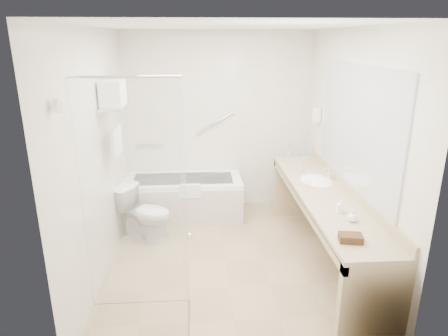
{
  "coord_description": "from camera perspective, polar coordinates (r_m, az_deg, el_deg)",
  "views": [
    {
      "loc": [
        -0.29,
        -3.95,
        2.39
      ],
      "look_at": [
        0.0,
        0.3,
        1.0
      ],
      "focal_mm": 32.0,
      "sensor_mm": 36.0,
      "label": 1
    }
  ],
  "objects": [
    {
      "name": "floor",
      "position": [
        4.63,
        0.26,
        -13.02
      ],
      "size": [
        3.2,
        3.2,
        0.0
      ],
      "primitive_type": "plane",
      "color": "tan",
      "rests_on": "ground"
    },
    {
      "name": "ceiling",
      "position": [
        3.97,
        0.32,
        19.64
      ],
      "size": [
        2.6,
        3.2,
        0.1
      ],
      "primitive_type": "cube",
      "color": "white",
      "rests_on": "wall_back"
    },
    {
      "name": "wall_back",
      "position": [
        5.68,
        -0.91,
        6.48
      ],
      "size": [
        2.6,
        0.1,
        2.5
      ],
      "primitive_type": "cube",
      "color": "silver",
      "rests_on": "ground"
    },
    {
      "name": "wall_front",
      "position": [
        2.63,
        2.86,
        -7.67
      ],
      "size": [
        2.6,
        0.1,
        2.5
      ],
      "primitive_type": "cube",
      "color": "silver",
      "rests_on": "ground"
    },
    {
      "name": "wall_left",
      "position": [
        4.24,
        -17.54,
        1.58
      ],
      "size": [
        0.1,
        3.2,
        2.5
      ],
      "primitive_type": "cube",
      "color": "silver",
      "rests_on": "ground"
    },
    {
      "name": "wall_right",
      "position": [
        4.41,
        17.39,
        2.24
      ],
      "size": [
        0.1,
        3.2,
        2.5
      ],
      "primitive_type": "cube",
      "color": "silver",
      "rests_on": "ground"
    },
    {
      "name": "bathtub",
      "position": [
        5.61,
        -5.77,
        -4.17
      ],
      "size": [
        1.6,
        0.73,
        0.59
      ],
      "color": "white",
      "rests_on": "floor"
    },
    {
      "name": "grab_bar_short",
      "position": [
        5.74,
        -10.4,
        3.23
      ],
      "size": [
        0.4,
        0.03,
        0.03
      ],
      "primitive_type": "cylinder",
      "rotation": [
        0.0,
        1.57,
        0.0
      ],
      "color": "silver",
      "rests_on": "wall_back"
    },
    {
      "name": "grab_bar_long",
      "position": [
        5.64,
        -1.39,
        6.39
      ],
      "size": [
        0.53,
        0.03,
        0.33
      ],
      "primitive_type": "cylinder",
      "rotation": [
        0.0,
        1.05,
        0.0
      ],
      "color": "silver",
      "rests_on": "wall_back"
    },
    {
      "name": "shower_enclosure",
      "position": [
        3.32,
        -9.49,
        -5.71
      ],
      "size": [
        0.96,
        0.91,
        2.11
      ],
      "color": "silver",
      "rests_on": "floor"
    },
    {
      "name": "towel_shelf",
      "position": [
        4.44,
        -15.5,
        9.16
      ],
      "size": [
        0.24,
        0.55,
        0.81
      ],
      "color": "silver",
      "rests_on": "wall_left"
    },
    {
      "name": "vanity_counter",
      "position": [
        4.39,
        13.96,
        -6.01
      ],
      "size": [
        0.55,
        2.7,
        0.95
      ],
      "color": "tan",
      "rests_on": "floor"
    },
    {
      "name": "sink",
      "position": [
        4.69,
        13.03,
        -2.01
      ],
      "size": [
        0.4,
        0.52,
        0.14
      ],
      "primitive_type": "ellipsoid",
      "color": "white",
      "rests_on": "vanity_counter"
    },
    {
      "name": "faucet",
      "position": [
        4.69,
        14.82,
        -0.69
      ],
      "size": [
        0.03,
        0.03,
        0.14
      ],
      "primitive_type": "cylinder",
      "color": "silver",
      "rests_on": "vanity_counter"
    },
    {
      "name": "mirror",
      "position": [
        4.2,
        18.36,
        5.61
      ],
      "size": [
        0.02,
        2.0,
        1.2
      ],
      "primitive_type": "cube",
      "color": "#AEB3BB",
      "rests_on": "wall_right"
    },
    {
      "name": "hairdryer_unit",
      "position": [
        5.32,
        13.1,
        7.42
      ],
      "size": [
        0.08,
        0.1,
        0.18
      ],
      "primitive_type": "cube",
      "color": "white",
      "rests_on": "wall_right"
    },
    {
      "name": "toilet",
      "position": [
        5.04,
        -11.14,
        -6.39
      ],
      "size": [
        0.78,
        0.63,
        0.67
      ],
      "primitive_type": "imported",
      "rotation": [
        0.0,
        0.0,
        1.14
      ],
      "color": "white",
      "rests_on": "floor"
    },
    {
      "name": "amenity_basket",
      "position": [
        3.37,
        17.63,
        -9.5
      ],
      "size": [
        0.2,
        0.15,
        0.06
      ],
      "primitive_type": "cube",
      "rotation": [
        0.0,
        0.0,
        -0.18
      ],
      "color": "#3F2916",
      "rests_on": "vanity_counter"
    },
    {
      "name": "soap_bottle_a",
      "position": [
        3.86,
        16.24,
        -5.76
      ],
      "size": [
        0.07,
        0.13,
        0.06
      ],
      "primitive_type": "imported",
      "rotation": [
        0.0,
        0.0,
        0.05
      ],
      "color": "white",
      "rests_on": "vanity_counter"
    },
    {
      "name": "soap_bottle_b",
      "position": [
        3.71,
        17.9,
        -6.67
      ],
      "size": [
        0.11,
        0.13,
        0.09
      ],
      "primitive_type": "imported",
      "rotation": [
        0.0,
        0.0,
        -0.16
      ],
      "color": "white",
      "rests_on": "vanity_counter"
    },
    {
      "name": "water_bottle_left",
      "position": [
        5.1,
        11.48,
        1.05
      ],
      "size": [
        0.05,
        0.05,
        0.17
      ],
      "rotation": [
        0.0,
        0.0,
        -0.01
      ],
      "color": "silver",
      "rests_on": "vanity_counter"
    },
    {
      "name": "water_bottle_mid",
      "position": [
        5.4,
        9.29,
        2.32
      ],
      "size": [
        0.07,
        0.07,
        0.21
      ],
      "rotation": [
        0.0,
        0.0,
        0.01
      ],
      "color": "silver",
      "rests_on": "vanity_counter"
    },
    {
      "name": "water_bottle_right",
      "position": [
        5.05,
        10.46,
        0.89
      ],
      "size": [
        0.05,
        0.05,
        0.17
      ],
      "rotation": [
        0.0,
        0.0,
        -0.09
      ],
      "color": "silver",
      "rests_on": "vanity_counter"
    },
    {
      "name": "drinking_glass_near",
      "position": [
        4.93,
        10.7,
        0.15
      ],
      "size": [
        0.09,
        0.09,
        0.1
      ],
      "primitive_type": "cylinder",
      "rotation": [
        0.0,
        0.0,
        -0.15
      ],
      "color": "silver",
      "rests_on": "vanity_counter"
    },
    {
      "name": "drinking_glass_far",
      "position": [
        4.45,
        11.99,
        -2.04
      ],
      "size": [
        0.07,
        0.07,
        0.08
      ],
      "primitive_type": "cylinder",
      "rotation": [
        0.0,
        0.0,
        -0.11
      ],
      "color": "silver",
      "rests_on": "vanity_counter"
    }
  ]
}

